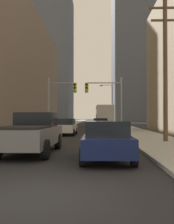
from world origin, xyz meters
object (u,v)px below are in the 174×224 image
traffic_signal_near_right (105,95)px  sedan_maroon (101,125)px  sedan_white (65,127)px  city_bus (104,115)px  traffic_signal_near_left (61,96)px  pickup_truck_grey (32,133)px  sedan_navy (107,140)px

traffic_signal_near_right → sedan_maroon: bearing=102.3°
sedan_white → sedan_maroon: size_ratio=1.00×
city_bus → traffic_signal_near_left: traffic_signal_near_left is taller
sedan_maroon → traffic_signal_near_left: (-4.43, -2.20, 3.24)m
pickup_truck_grey → sedan_maroon: size_ratio=1.28×
sedan_navy → sedan_white: bearing=103.1°
sedan_navy → sedan_white: 14.31m
sedan_navy → sedan_maroon: 20.80m
traffic_signal_near_left → sedan_white: bearing=-76.9°
sedan_navy → city_bus: bearing=88.5°
traffic_signal_near_left → sedan_navy: bearing=-76.9°
sedan_maroon → traffic_signal_near_right: 3.98m
city_bus → pickup_truck_grey: 31.08m
traffic_signal_near_right → sedan_navy: bearing=-91.8°
sedan_navy → traffic_signal_near_right: (0.58, 18.59, 3.28)m
sedan_maroon → traffic_signal_near_right: bearing=-77.7°
sedan_white → traffic_signal_near_right: 6.86m
city_bus → sedan_maroon: 11.98m
sedan_navy → traffic_signal_near_right: traffic_signal_near_right is taller
city_bus → traffic_signal_near_left: bearing=-110.1°
sedan_white → sedan_maroon: (3.34, 6.86, 0.00)m
sedan_maroon → traffic_signal_near_left: traffic_signal_near_left is taller
traffic_signal_near_right → pickup_truck_grey: bearing=-103.3°
traffic_signal_near_right → sedan_white: bearing=-129.4°
sedan_navy → sedan_maroon: size_ratio=0.99×
city_bus → sedan_maroon: city_bus is taller
traffic_signal_near_left → traffic_signal_near_right: 4.90m
sedan_white → sedan_navy: bearing=-76.9°
sedan_white → traffic_signal_near_left: traffic_signal_near_left is taller
city_bus → pickup_truck_grey: city_bus is taller
traffic_signal_near_left → traffic_signal_near_right: size_ratio=1.00×
city_bus → sedan_white: size_ratio=2.72×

